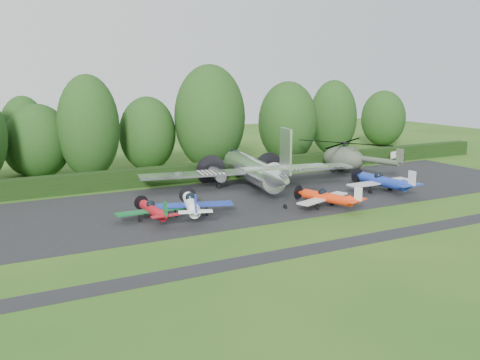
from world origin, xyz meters
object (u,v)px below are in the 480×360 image
light_plane_orange (327,197)px  light_plane_blue (383,181)px  transport_plane (254,170)px  helicopter (344,156)px  light_plane_red (153,210)px  light_plane_white (191,204)px  sign_board (396,155)px

light_plane_orange → light_plane_blue: bearing=35.0°
transport_plane → light_plane_orange: bearing=-89.6°
light_plane_orange → helicopter: helicopter is taller
light_plane_red → light_plane_white: size_ratio=0.84×
light_plane_orange → light_plane_blue: size_ratio=0.85×
light_plane_white → light_plane_blue: bearing=-18.4°
light_plane_blue → sign_board: size_ratio=2.71×
helicopter → sign_board: (11.44, 2.58, -0.97)m
light_plane_orange → light_plane_white: bearing=-174.6°
transport_plane → helicopter: (14.72, 3.09, -0.05)m
light_plane_orange → light_plane_blue: 9.58m
transport_plane → sign_board: 26.78m
light_plane_red → light_plane_orange: bearing=-11.5°
light_plane_red → helicopter: size_ratio=0.45×
transport_plane → light_plane_blue: transport_plane is taller
transport_plane → sign_board: transport_plane is taller
sign_board → light_plane_orange: bearing=-129.6°
light_plane_blue → light_plane_white: bearing=-178.8°
light_plane_red → light_plane_blue: bearing=-1.2°
helicopter → sign_board: size_ratio=4.72×
light_plane_orange → light_plane_red: bearing=-172.8°
helicopter → light_plane_orange: bearing=-116.6°
light_plane_white → light_plane_red: bearing=157.4°
light_plane_blue → helicopter: (3.56, 11.00, 0.87)m
transport_plane → light_plane_white: (-10.53, -7.41, -0.99)m
transport_plane → light_plane_white: 12.91m
light_plane_orange → helicopter: size_ratio=0.49×
helicopter → light_plane_red: bearing=-143.8°
light_plane_red → light_plane_orange: 16.23m
light_plane_white → helicopter: 27.36m
light_plane_orange → helicopter: (12.78, 13.59, 1.06)m
light_plane_white → light_plane_blue: 21.68m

